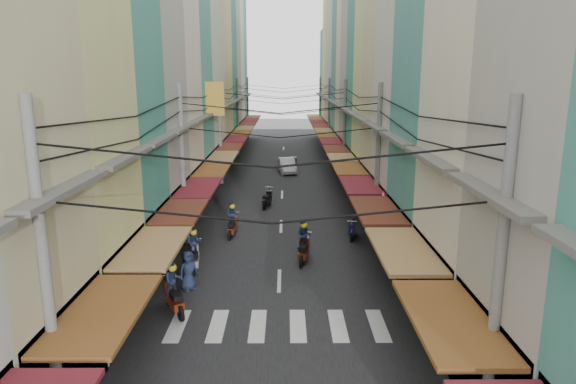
{
  "coord_description": "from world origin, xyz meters",
  "views": [
    {
      "loc": [
        0.29,
        -22.38,
        8.56
      ],
      "look_at": [
        0.39,
        3.34,
        2.66
      ],
      "focal_mm": 32.0,
      "sensor_mm": 36.0,
      "label": 1
    }
  ],
  "objects_px": {
    "white_car": "(287,172)",
    "traffic_sign": "(383,208)",
    "bicycle": "(458,290)",
    "market_umbrella": "(438,220)"
  },
  "relations": [
    {
      "from": "bicycle",
      "to": "traffic_sign",
      "type": "xyz_separation_m",
      "value": [
        -2.42,
        4.0,
        2.41
      ]
    },
    {
      "from": "bicycle",
      "to": "market_umbrella",
      "type": "relative_size",
      "value": 0.68
    },
    {
      "from": "traffic_sign",
      "to": "bicycle",
      "type": "bearing_deg",
      "value": -58.83
    },
    {
      "from": "bicycle",
      "to": "market_umbrella",
      "type": "distance_m",
      "value": 3.2
    },
    {
      "from": "market_umbrella",
      "to": "traffic_sign",
      "type": "xyz_separation_m",
      "value": [
        -2.07,
        1.86,
        0.06
      ]
    },
    {
      "from": "bicycle",
      "to": "market_umbrella",
      "type": "xyz_separation_m",
      "value": [
        -0.35,
        2.14,
        2.35
      ]
    },
    {
      "from": "white_car",
      "to": "market_umbrella",
      "type": "height_order",
      "value": "market_umbrella"
    },
    {
      "from": "bicycle",
      "to": "traffic_sign",
      "type": "height_order",
      "value": "traffic_sign"
    },
    {
      "from": "market_umbrella",
      "to": "traffic_sign",
      "type": "height_order",
      "value": "traffic_sign"
    },
    {
      "from": "white_car",
      "to": "traffic_sign",
      "type": "bearing_deg",
      "value": -86.0
    }
  ]
}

